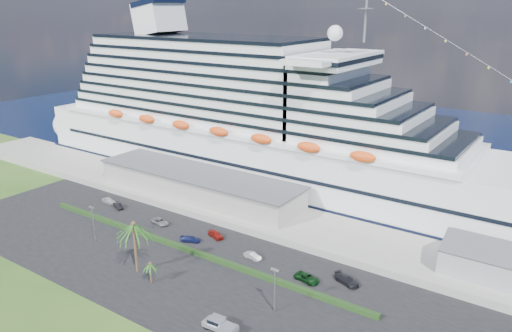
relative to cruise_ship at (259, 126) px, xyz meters
The scene contains 21 objects.
ground 69.56m from the cruise_ship, 71.40° to the right, with size 420.00×420.00×0.00m, color #234818.
asphalt_lot 59.58m from the cruise_ship, 67.89° to the right, with size 140.00×38.00×0.12m, color black.
wharf 35.90m from the cruise_ship, 48.10° to the right, with size 240.00×20.00×1.80m, color gray.
water 71.40m from the cruise_ship, 71.93° to the left, with size 420.00×160.00×0.02m, color black.
cruise_ship is the anchor object (origin of this frame).
terminal_building 26.92m from the cruise_ship, 98.22° to the right, with size 61.00×15.00×6.30m.
port_shed 78.32m from the cruise_ship, 18.08° to the right, with size 24.00×12.31×7.37m.
hedge 52.41m from the cruise_ship, 74.26° to the right, with size 88.00×1.10×0.90m, color black.
lamp_post_left 57.50m from the cruise_ship, 96.59° to the right, with size 1.60×0.35×8.27m.
lamp_post_right 70.64m from the cruise_ship, 53.44° to the right, with size 1.60×0.35×8.27m.
palm_tall 61.56m from the cruise_ship, 79.12° to the right, with size 8.82×8.82×11.13m.
palm_short 65.13m from the cruise_ship, 74.52° to the right, with size 3.53×3.53×4.56m.
parked_car_0 47.70m from the cruise_ship, 118.88° to the right, with size 1.77×4.41×1.50m, color #BBBCBD.
parked_car_1 46.53m from the cruise_ship, 112.69° to the right, with size 1.45×4.15×1.37m, color black.
parked_car_2 44.28m from the cruise_ship, 90.97° to the right, with size 2.28×4.94×1.37m, color gray.
parked_car_3 48.33m from the cruise_ship, 75.26° to the right, with size 1.86×4.56×1.32m, color #161D4E.
parked_car_4 44.96m from the cruise_ship, 69.17° to the right, with size 1.87×4.64×1.58m, color maroon.
parked_car_5 53.33m from the cruise_ship, 57.15° to the right, with size 1.39×3.99×1.32m, color #94979A.
parked_car_6 62.52m from the cruise_ship, 46.85° to the right, with size 2.38×5.15×1.43m, color black.
parked_car_7 64.82m from the cruise_ship, 40.19° to the right, with size 2.20×5.41×1.57m, color black.
pickup_truck 76.94m from the cruise_ship, 60.55° to the right, with size 6.17×2.57×2.14m.
Camera 1 is at (59.66, -55.31, 50.79)m, focal length 35.00 mm.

